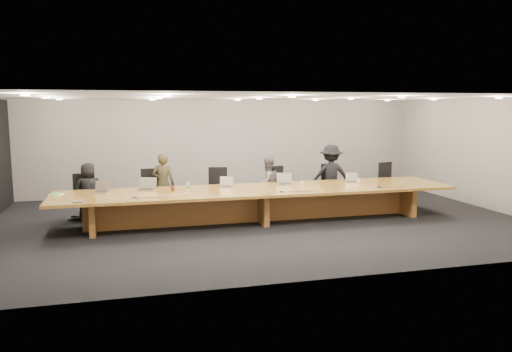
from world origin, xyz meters
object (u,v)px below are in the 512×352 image
(conference_table, at_px, (259,199))
(paper_cup_near, at_px, (302,183))
(chair_mid_right, at_px, (280,187))
(laptop_c, at_px, (226,182))
(chair_far_left, at_px, (82,197))
(av_box, at_px, (79,201))
(laptop_e, at_px, (352,177))
(chair_left, at_px, (153,192))
(laptop_d, at_px, (285,179))
(chair_mid_left, at_px, (217,190))
(person_a, at_px, (89,191))
(amber_mug, at_px, (173,189))
(laptop_a, at_px, (101,187))
(mic_left, at_px, (135,197))
(paper_cup_far, at_px, (359,181))
(laptop_b, at_px, (147,184))
(water_bottle, at_px, (188,187))
(person_d, at_px, (331,176))
(mic_center, at_px, (281,191))
(chair_far_right, at_px, (391,182))
(chair_right, at_px, (333,185))
(person_c, at_px, (267,183))
(mic_right, at_px, (379,187))

(conference_table, height_order, paper_cup_near, paper_cup_near)
(chair_mid_right, xyz_separation_m, laptop_c, (-1.56, -0.82, 0.32))
(chair_far_left, bearing_deg, av_box, -82.61)
(laptop_e, bearing_deg, chair_left, -171.99)
(laptop_d, height_order, av_box, laptop_d)
(chair_mid_left, bearing_deg, paper_cup_near, -13.67)
(laptop_c, bearing_deg, person_a, -171.68)
(chair_mid_left, xyz_separation_m, av_box, (-3.08, -1.87, 0.20))
(amber_mug, xyz_separation_m, av_box, (-1.89, -0.83, -0.04))
(laptop_a, relative_size, laptop_e, 1.10)
(chair_left, distance_m, mic_left, 1.81)
(paper_cup_far, bearing_deg, laptop_b, 177.65)
(chair_far_left, bearing_deg, laptop_b, -25.19)
(chair_far_left, relative_size, mic_left, 9.01)
(laptop_a, height_order, water_bottle, laptop_a)
(person_a, xyz_separation_m, laptop_c, (3.06, -0.82, 0.21))
(chair_mid_left, relative_size, av_box, 5.54)
(chair_mid_left, distance_m, laptop_a, 2.86)
(laptop_d, xyz_separation_m, mic_left, (-3.51, -0.87, -0.13))
(person_a, xyz_separation_m, amber_mug, (1.83, -1.04, 0.15))
(person_d, xyz_separation_m, mic_center, (-1.93, -1.80, -0.04))
(laptop_b, xyz_separation_m, amber_mug, (0.55, -0.25, -0.09))
(laptop_d, relative_size, mic_center, 3.50)
(chair_far_right, relative_size, amber_mug, 9.90)
(chair_mid_right, bearing_deg, mic_left, -169.32)
(chair_mid_left, height_order, chair_right, chair_mid_left)
(person_a, relative_size, person_c, 0.97)
(conference_table, bearing_deg, person_c, 65.42)
(chair_mid_left, relative_size, person_a, 0.85)
(paper_cup_far, bearing_deg, chair_right, 101.87)
(chair_mid_left, bearing_deg, laptop_b, -141.42)
(person_d, distance_m, laptop_c, 3.09)
(laptop_b, height_order, paper_cup_far, laptop_b)
(chair_right, bearing_deg, person_d, -171.62)
(water_bottle, relative_size, amber_mug, 1.83)
(paper_cup_far, bearing_deg, av_box, -172.24)
(person_a, bearing_deg, laptop_b, 133.93)
(chair_mid_right, bearing_deg, water_bottle, -168.06)
(chair_far_left, bearing_deg, paper_cup_near, -6.72)
(person_d, distance_m, paper_cup_far, 1.07)
(mic_left, bearing_deg, water_bottle, 21.96)
(paper_cup_far, distance_m, mic_left, 5.37)
(person_d, height_order, mic_right, person_d)
(person_c, bearing_deg, laptop_e, 137.25)
(chair_far_right, relative_size, paper_cup_near, 13.20)
(person_d, bearing_deg, chair_mid_left, 14.85)
(chair_far_right, distance_m, water_bottle, 5.79)
(chair_left, bearing_deg, person_d, -8.44)
(chair_left, height_order, laptop_c, chair_left)
(amber_mug, bearing_deg, conference_table, -5.14)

